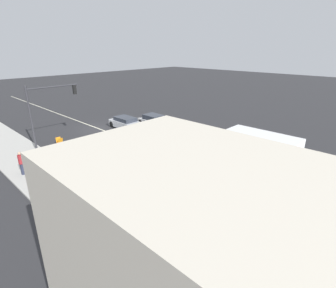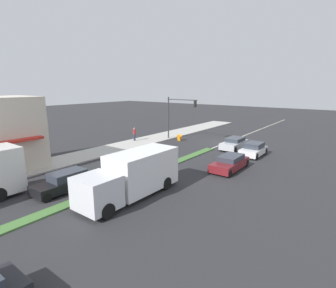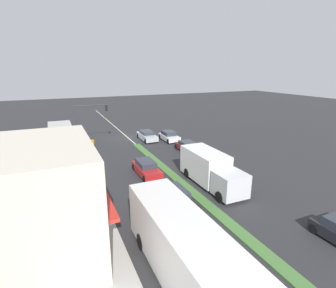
{
  "view_description": "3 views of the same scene",
  "coord_description": "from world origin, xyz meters",
  "px_view_note": "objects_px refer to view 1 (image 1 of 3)",
  "views": [
    {
      "loc": [
        14.99,
        25.3,
        8.66
      ],
      "look_at": [
        1.39,
        12.21,
        1.67
      ],
      "focal_mm": 28.0,
      "sensor_mm": 36.0,
      "label": 1
    },
    {
      "loc": [
        -13.92,
        30.53,
        7.18
      ],
      "look_at": [
        -0.06,
        12.2,
        2.07
      ],
      "focal_mm": 28.0,
      "sensor_mm": 36.0,
      "label": 2
    },
    {
      "loc": [
        9.96,
        37.04,
        9.96
      ],
      "look_at": [
        -1.08,
        12.23,
        2.15
      ],
      "focal_mm": 28.0,
      "sensor_mm": 36.0,
      "label": 3
    }
  ],
  "objects_px": {
    "pedestrian": "(21,163)",
    "van_white": "(154,121)",
    "traffic_signal_main": "(46,105)",
    "delivery_truck": "(272,157)",
    "hatchback_red": "(183,168)",
    "sedan_silver": "(126,123)",
    "warning_aframe_sign": "(60,142)",
    "sedan_maroon": "(194,132)",
    "suv_black": "(275,205)"
  },
  "relations": [
    {
      "from": "warning_aframe_sign",
      "to": "delivery_truck",
      "type": "height_order",
      "value": "delivery_truck"
    },
    {
      "from": "traffic_signal_main",
      "to": "suv_black",
      "type": "distance_m",
      "value": 19.69
    },
    {
      "from": "warning_aframe_sign",
      "to": "sedan_maroon",
      "type": "relative_size",
      "value": 0.18
    },
    {
      "from": "pedestrian",
      "to": "sedan_maroon",
      "type": "xyz_separation_m",
      "value": [
        -15.05,
        3.59,
        -0.41
      ]
    },
    {
      "from": "sedan_silver",
      "to": "sedan_maroon",
      "type": "bearing_deg",
      "value": 110.45
    },
    {
      "from": "van_white",
      "to": "hatchback_red",
      "type": "bearing_deg",
      "value": 55.92
    },
    {
      "from": "pedestrian",
      "to": "sedan_silver",
      "type": "xyz_separation_m",
      "value": [
        -12.25,
        -3.92,
        -0.37
      ]
    },
    {
      "from": "van_white",
      "to": "suv_black",
      "type": "bearing_deg",
      "value": 67.32
    },
    {
      "from": "sedan_silver",
      "to": "van_white",
      "type": "bearing_deg",
      "value": 150.76
    },
    {
      "from": "pedestrian",
      "to": "sedan_maroon",
      "type": "distance_m",
      "value": 15.47
    },
    {
      "from": "hatchback_red",
      "to": "warning_aframe_sign",
      "type": "bearing_deg",
      "value": -74.61
    },
    {
      "from": "delivery_truck",
      "to": "sedan_silver",
      "type": "height_order",
      "value": "delivery_truck"
    },
    {
      "from": "warning_aframe_sign",
      "to": "suv_black",
      "type": "xyz_separation_m",
      "value": [
        -3.35,
        18.77,
        0.21
      ]
    },
    {
      "from": "warning_aframe_sign",
      "to": "traffic_signal_main",
      "type": "bearing_deg",
      "value": -23.48
    },
    {
      "from": "van_white",
      "to": "warning_aframe_sign",
      "type": "bearing_deg",
      "value": -8.32
    },
    {
      "from": "warning_aframe_sign",
      "to": "hatchback_red",
      "type": "height_order",
      "value": "hatchback_red"
    },
    {
      "from": "pedestrian",
      "to": "sedan_silver",
      "type": "height_order",
      "value": "pedestrian"
    },
    {
      "from": "warning_aframe_sign",
      "to": "delivery_truck",
      "type": "distance_m",
      "value": 18.3
    },
    {
      "from": "traffic_signal_main",
      "to": "delivery_truck",
      "type": "xyz_separation_m",
      "value": [
        -8.32,
        16.79,
        -2.43
      ]
    },
    {
      "from": "sedan_silver",
      "to": "warning_aframe_sign",
      "type": "bearing_deg",
      "value": 0.17
    },
    {
      "from": "hatchback_red",
      "to": "suv_black",
      "type": "height_order",
      "value": "hatchback_red"
    },
    {
      "from": "pedestrian",
      "to": "warning_aframe_sign",
      "type": "relative_size",
      "value": 2.04
    },
    {
      "from": "traffic_signal_main",
      "to": "van_white",
      "type": "height_order",
      "value": "traffic_signal_main"
    },
    {
      "from": "delivery_truck",
      "to": "hatchback_red",
      "type": "distance_m",
      "value": 6.24
    },
    {
      "from": "van_white",
      "to": "sedan_maroon",
      "type": "relative_size",
      "value": 0.85
    },
    {
      "from": "pedestrian",
      "to": "van_white",
      "type": "height_order",
      "value": "pedestrian"
    },
    {
      "from": "sedan_silver",
      "to": "traffic_signal_main",
      "type": "bearing_deg",
      "value": -1.54
    },
    {
      "from": "sedan_maroon",
      "to": "warning_aframe_sign",
      "type": "bearing_deg",
      "value": -35.34
    },
    {
      "from": "traffic_signal_main",
      "to": "delivery_truck",
      "type": "bearing_deg",
      "value": 116.38
    },
    {
      "from": "suv_black",
      "to": "pedestrian",
      "type": "bearing_deg",
      "value": -62.2
    },
    {
      "from": "delivery_truck",
      "to": "hatchback_red",
      "type": "bearing_deg",
      "value": -44.71
    },
    {
      "from": "hatchback_red",
      "to": "van_white",
      "type": "distance_m",
      "value": 12.85
    },
    {
      "from": "delivery_truck",
      "to": "suv_black",
      "type": "relative_size",
      "value": 1.72
    },
    {
      "from": "traffic_signal_main",
      "to": "pedestrian",
      "type": "relative_size",
      "value": 3.28
    },
    {
      "from": "sedan_silver",
      "to": "van_white",
      "type": "relative_size",
      "value": 1.13
    },
    {
      "from": "hatchback_red",
      "to": "pedestrian",
      "type": "bearing_deg",
      "value": -46.58
    },
    {
      "from": "pedestrian",
      "to": "warning_aframe_sign",
      "type": "bearing_deg",
      "value": -139.06
    },
    {
      "from": "delivery_truck",
      "to": "van_white",
      "type": "bearing_deg",
      "value": -100.58
    },
    {
      "from": "delivery_truck",
      "to": "suv_black",
      "type": "height_order",
      "value": "delivery_truck"
    },
    {
      "from": "warning_aframe_sign",
      "to": "pedestrian",
      "type": "bearing_deg",
      "value": 40.94
    },
    {
      "from": "sedan_silver",
      "to": "hatchback_red",
      "type": "xyz_separation_m",
      "value": [
        4.4,
        12.21,
        0.02
      ]
    },
    {
      "from": "delivery_truck",
      "to": "hatchback_red",
      "type": "height_order",
      "value": "delivery_truck"
    },
    {
      "from": "sedan_maroon",
      "to": "suv_black",
      "type": "bearing_deg",
      "value": 57.47
    },
    {
      "from": "pedestrian",
      "to": "van_white",
      "type": "xyz_separation_m",
      "value": [
        -15.05,
        -2.35,
        -0.37
      ]
    },
    {
      "from": "warning_aframe_sign",
      "to": "hatchback_red",
      "type": "distance_m",
      "value": 12.64
    },
    {
      "from": "sedan_silver",
      "to": "hatchback_red",
      "type": "bearing_deg",
      "value": 70.18
    },
    {
      "from": "traffic_signal_main",
      "to": "pedestrian",
      "type": "xyz_separation_m",
      "value": [
        3.92,
        4.14,
        -2.88
      ]
    },
    {
      "from": "delivery_truck",
      "to": "suv_black",
      "type": "distance_m",
      "value": 5.0
    },
    {
      "from": "van_white",
      "to": "sedan_maroon",
      "type": "distance_m",
      "value": 5.94
    },
    {
      "from": "pedestrian",
      "to": "delivery_truck",
      "type": "distance_m",
      "value": 17.61
    }
  ]
}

